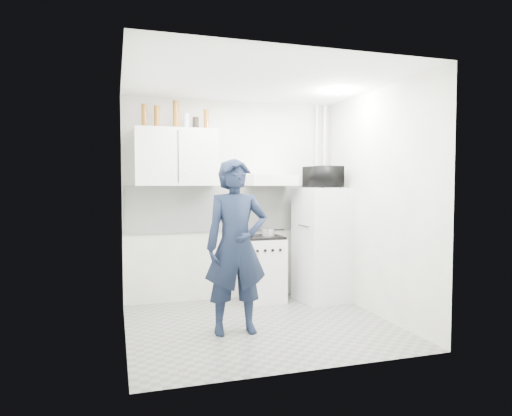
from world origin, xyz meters
name	(u,v)px	position (x,y,z in m)	size (l,w,h in m)	color
floor	(261,325)	(0.00, 0.00, 0.00)	(2.80, 2.80, 0.00)	slate
ceiling	(261,81)	(0.00, 0.00, 2.60)	(2.80, 2.80, 0.00)	white
wall_back	(232,201)	(0.00, 1.25, 1.30)	(2.80, 2.80, 0.00)	white
wall_left	(124,207)	(-1.40, 0.00, 1.30)	(2.60, 2.60, 0.00)	white
wall_right	(377,203)	(1.40, 0.00, 1.30)	(2.60, 2.60, 0.00)	white
person	(236,246)	(-0.31, -0.14, 0.89)	(0.65, 0.42, 1.77)	black
stove	(262,269)	(0.34, 1.00, 0.41)	(0.51, 0.51, 0.82)	white
fridge	(323,244)	(1.10, 0.79, 0.74)	(0.61, 0.61, 1.47)	white
stove_top	(262,237)	(0.34, 1.00, 0.83)	(0.49, 0.49, 0.03)	black
saucepan	(268,232)	(0.41, 0.97, 0.90)	(0.17, 0.17, 0.10)	silver
microwave	(323,177)	(1.10, 0.79, 1.61)	(0.34, 0.50, 0.28)	black
bottle_a	(144,116)	(-1.13, 1.07, 2.34)	(0.07, 0.07, 0.28)	brown
bottle_b	(157,117)	(-0.98, 1.07, 2.33)	(0.07, 0.07, 0.27)	brown
bottle_d	(176,115)	(-0.75, 1.07, 2.37)	(0.08, 0.08, 0.34)	brown
canister_a	(186,121)	(-0.62, 1.07, 2.29)	(0.08, 0.08, 0.19)	#B2B7BC
canister_b	(196,123)	(-0.51, 1.07, 2.27)	(0.08, 0.08, 0.15)	black
bottle_e	(206,120)	(-0.37, 1.07, 2.32)	(0.06, 0.06, 0.25)	brown
upper_cabinet	(176,157)	(-0.75, 1.07, 1.85)	(1.00, 0.35, 0.70)	white
range_hood	(270,180)	(0.45, 1.00, 1.57)	(0.60, 0.50, 0.14)	white
backsplash	(232,208)	(0.00, 1.24, 1.20)	(2.74, 0.03, 0.60)	white
pipe_a	(324,200)	(1.30, 1.17, 1.30)	(0.05, 0.05, 2.60)	white
pipe_b	(316,200)	(1.18, 1.17, 1.30)	(0.04, 0.04, 2.60)	white
ceiling_spot_fixture	(338,93)	(1.00, 0.20, 2.57)	(0.10, 0.10, 0.02)	white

